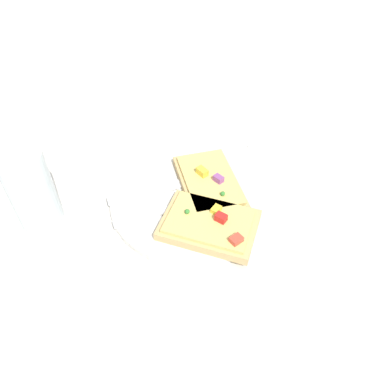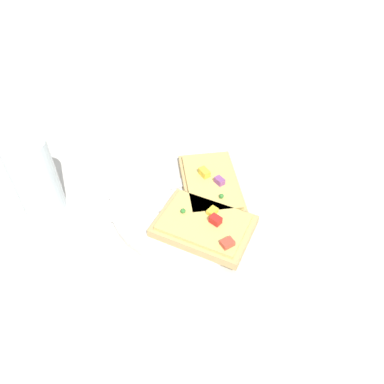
{
  "view_description": "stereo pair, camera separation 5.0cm",
  "coord_description": "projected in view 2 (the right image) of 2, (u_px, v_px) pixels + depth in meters",
  "views": [
    {
      "loc": [
        0.2,
        -0.39,
        0.45
      ],
      "look_at": [
        0.0,
        0.0,
        0.02
      ],
      "focal_mm": 35.0,
      "sensor_mm": 36.0,
      "label": 1
    },
    {
      "loc": [
        0.24,
        -0.36,
        0.45
      ],
      "look_at": [
        0.0,
        0.0,
        0.02
      ],
      "focal_mm": 35.0,
      "sensor_mm": 36.0,
      "label": 2
    }
  ],
  "objects": [
    {
      "name": "fork",
      "position": [
        183.0,
        205.0,
        0.6
      ],
      "size": [
        0.15,
        0.17,
        0.01
      ],
      "rotation": [
        0.0,
        0.0,
        7.12
      ],
      "color": "silver",
      "rests_on": "plate"
    },
    {
      "name": "plate",
      "position": [
        192.0,
        199.0,
        0.63
      ],
      "size": [
        0.27,
        0.27,
        0.01
      ],
      "color": "silver",
      "rests_on": "ground"
    },
    {
      "name": "pizza_slice_main",
      "position": [
        211.0,
        184.0,
        0.63
      ],
      "size": [
        0.17,
        0.18,
        0.03
      ],
      "rotation": [
        0.0,
        0.0,
        2.3
      ],
      "color": "tan",
      "rests_on": "plate"
    },
    {
      "name": "napkin",
      "position": [
        305.0,
        152.0,
        0.72
      ],
      "size": [
        0.16,
        0.1,
        0.01
      ],
      "color": "white",
      "rests_on": "ground"
    },
    {
      "name": "pizza_slice_corner",
      "position": [
        204.0,
        225.0,
        0.56
      ],
      "size": [
        0.15,
        0.12,
        0.03
      ],
      "rotation": [
        0.0,
        0.0,
        0.15
      ],
      "color": "tan",
      "rests_on": "plate"
    },
    {
      "name": "ground_plane",
      "position": [
        192.0,
        201.0,
        0.63
      ],
      "size": [
        4.0,
        4.0,
        0.0
      ],
      "primitive_type": "plane",
      "color": "beige"
    },
    {
      "name": "drinking_glass",
      "position": [
        35.0,
        177.0,
        0.58
      ],
      "size": [
        0.07,
        0.07,
        0.13
      ],
      "color": "silver",
      "rests_on": "ground"
    },
    {
      "name": "knife",
      "position": [
        157.0,
        187.0,
        0.63
      ],
      "size": [
        0.15,
        0.15,
        0.01
      ],
      "rotation": [
        0.0,
        0.0,
        7.1
      ],
      "color": "silver",
      "rests_on": "plate"
    },
    {
      "name": "crumb_scatter",
      "position": [
        206.0,
        202.0,
        0.6
      ],
      "size": [
        0.14,
        0.06,
        0.01
      ],
      "color": "tan",
      "rests_on": "plate"
    }
  ]
}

